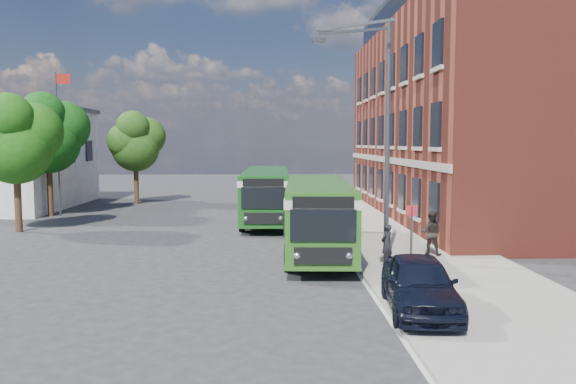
{
  "coord_description": "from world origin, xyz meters",
  "views": [
    {
      "loc": [
        0.85,
        -22.77,
        4.62
      ],
      "look_at": [
        1.72,
        4.85,
        2.2
      ],
      "focal_mm": 35.0,
      "sensor_mm": 36.0,
      "label": 1
    }
  ],
  "objects_px": {
    "street_lamp": "(378,138)",
    "parked_car": "(420,284)",
    "bus_rear": "(266,190)",
    "bus_front": "(317,210)"
  },
  "relations": [
    {
      "from": "street_lamp",
      "to": "bus_rear",
      "type": "relative_size",
      "value": 0.73
    },
    {
      "from": "street_lamp",
      "to": "bus_front",
      "type": "relative_size",
      "value": 0.83
    },
    {
      "from": "bus_rear",
      "to": "street_lamp",
      "type": "bearing_deg",
      "value": -71.29
    },
    {
      "from": "street_lamp",
      "to": "bus_rear",
      "type": "bearing_deg",
      "value": 108.71
    },
    {
      "from": "street_lamp",
      "to": "bus_rear",
      "type": "distance_m",
      "value": 13.54
    },
    {
      "from": "street_lamp",
      "to": "parked_car",
      "type": "distance_m",
      "value": 7.4
    },
    {
      "from": "street_lamp",
      "to": "bus_rear",
      "type": "height_order",
      "value": "street_lamp"
    },
    {
      "from": "bus_front",
      "to": "bus_rear",
      "type": "bearing_deg",
      "value": 102.45
    },
    {
      "from": "street_lamp",
      "to": "parked_car",
      "type": "xyz_separation_m",
      "value": [
        -0.04,
        -6.29,
        -3.89
      ]
    },
    {
      "from": "bus_rear",
      "to": "parked_car",
      "type": "height_order",
      "value": "bus_rear"
    }
  ]
}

